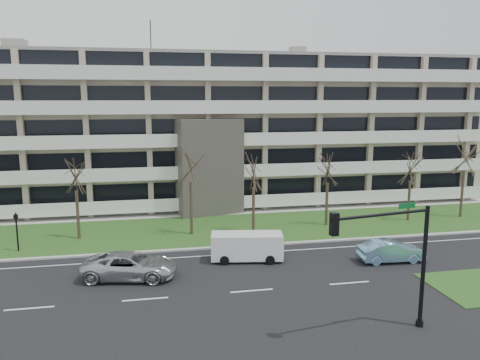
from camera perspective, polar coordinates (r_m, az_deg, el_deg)
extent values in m
plane|color=black|center=(27.61, 1.43, -13.35)|extent=(160.00, 160.00, 0.00)
cube|color=#2B4E1A|center=(39.67, -2.64, -5.97)|extent=(90.00, 10.00, 0.06)
cube|color=#B2B2AD|center=(34.94, -1.42, -8.15)|extent=(90.00, 0.35, 0.12)
cube|color=#B2B2AD|center=(44.93, -3.67, -4.06)|extent=(90.00, 2.00, 0.08)
cube|color=white|center=(33.55, -0.99, -9.02)|extent=(90.00, 0.12, 0.01)
cube|color=#BEAD94|center=(50.66, -4.78, 6.08)|extent=(60.00, 12.00, 15.00)
cube|color=gray|center=(50.72, -4.91, 14.73)|extent=(60.50, 12.50, 0.30)
cube|color=#4C4742|center=(44.06, -3.73, 1.58)|extent=(6.39, 3.69, 9.00)
cube|color=black|center=(44.30, -3.66, -1.66)|extent=(4.92, 1.19, 3.50)
cube|color=gray|center=(52.01, -25.75, 14.52)|extent=(2.00, 2.00, 1.20)
cylinder|color=black|center=(50.61, -10.83, 16.71)|extent=(0.10, 0.10, 3.50)
cube|color=black|center=(45.43, -3.85, -1.24)|extent=(58.00, 0.10, 1.80)
cube|color=white|center=(45.09, -3.72, -3.28)|extent=(58.00, 1.40, 0.22)
cube|color=white|center=(44.33, -3.62, -2.71)|extent=(58.00, 0.08, 1.00)
cube|color=black|center=(44.94, -3.90, 2.51)|extent=(58.00, 0.10, 1.80)
cube|color=white|center=(44.50, -3.77, 0.49)|extent=(58.00, 1.40, 0.22)
cube|color=white|center=(43.76, -3.67, 1.12)|extent=(58.00, 0.08, 1.00)
cube|color=black|center=(44.65, -3.94, 6.33)|extent=(58.00, 0.10, 1.80)
cube|color=white|center=(44.10, -3.81, 4.33)|extent=(58.00, 1.40, 0.22)
cube|color=white|center=(43.40, -3.71, 5.04)|extent=(58.00, 0.08, 1.00)
cube|color=black|center=(44.56, -3.99, 10.19)|extent=(58.00, 0.10, 1.80)
cube|color=white|center=(43.91, -3.86, 8.23)|extent=(58.00, 1.40, 0.22)
cube|color=white|center=(43.25, -3.76, 9.00)|extent=(58.00, 0.08, 1.00)
cube|color=black|center=(44.67, -4.04, 14.04)|extent=(58.00, 0.10, 1.80)
cube|color=white|center=(43.92, -3.90, 12.15)|extent=(58.00, 1.40, 0.22)
cube|color=white|center=(43.30, -3.80, 12.97)|extent=(58.00, 0.08, 1.00)
imported|color=#B9BDC1|center=(29.88, -13.30, -10.13)|extent=(6.10, 3.68, 1.59)
imported|color=#7CB3D7|center=(33.50, 17.93, -8.24)|extent=(4.50, 1.74, 1.46)
cube|color=white|center=(32.06, 0.84, -8.02)|extent=(5.04, 2.55, 1.69)
cube|color=black|center=(31.91, 0.84, -7.18)|extent=(4.67, 2.36, 0.62)
cube|color=white|center=(32.27, 4.91, -8.18)|extent=(0.59, 1.72, 1.07)
cylinder|color=black|center=(31.42, -1.90, -9.77)|extent=(0.65, 0.32, 0.62)
cylinder|color=black|center=(33.11, -1.88, -8.73)|extent=(0.65, 0.32, 0.62)
cylinder|color=black|center=(31.55, 3.69, -9.71)|extent=(0.65, 0.32, 0.62)
cylinder|color=black|center=(33.22, 3.41, -8.67)|extent=(0.65, 0.32, 0.62)
cylinder|color=black|center=(25.29, 21.03, -15.97)|extent=(0.36, 0.36, 0.30)
cylinder|color=black|center=(24.21, 21.46, -9.87)|extent=(0.20, 0.20, 6.00)
cylinder|color=black|center=(21.80, 16.82, -4.08)|extent=(5.15, 1.00, 0.14)
cube|color=black|center=(20.51, 11.42, -5.29)|extent=(0.37, 0.37, 1.00)
sphere|color=red|center=(20.43, 11.45, -4.43)|extent=(0.20, 0.20, 0.20)
sphere|color=orange|center=(20.51, 11.42, -5.29)|extent=(0.20, 0.20, 0.20)
sphere|color=green|center=(20.60, 11.39, -6.15)|extent=(0.20, 0.20, 0.20)
cube|color=#0C5926|center=(22.60, 19.69, -2.96)|extent=(0.89, 0.19, 0.25)
cylinder|color=black|center=(37.26, -25.54, -5.78)|extent=(0.11, 0.11, 2.87)
cube|color=black|center=(36.99, -25.67, -4.06)|extent=(0.27, 0.21, 0.31)
sphere|color=red|center=(36.99, -25.67, -4.06)|extent=(0.13, 0.13, 0.13)
cylinder|color=#382B21|center=(38.56, -19.16, -4.07)|extent=(0.24, 0.24, 3.87)
cylinder|color=#382B21|center=(37.85, -5.97, -3.47)|extent=(0.24, 0.24, 4.32)
cylinder|color=#382B21|center=(38.01, 1.65, -3.74)|extent=(0.24, 0.24, 3.82)
cylinder|color=#382B21|center=(41.02, 10.52, -2.93)|extent=(0.24, 0.24, 3.76)
cylinder|color=#382B21|center=(44.53, 19.89, -2.40)|extent=(0.24, 0.24, 3.67)
cylinder|color=#382B21|center=(47.68, 25.44, -1.54)|extent=(0.24, 0.24, 4.40)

